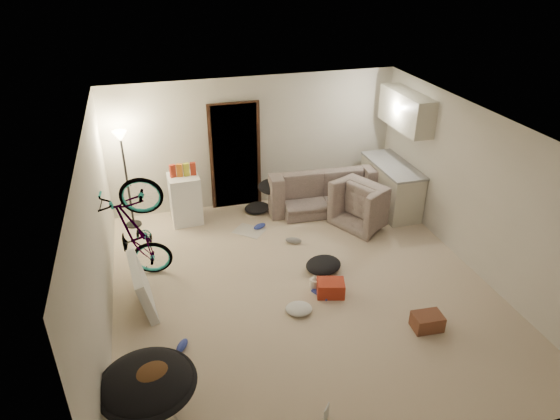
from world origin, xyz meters
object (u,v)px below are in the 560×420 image
object	(u,v)px
floor_lamp	(124,159)
tv_box	(142,286)
kitchen_counter	(391,187)
bicycle	(139,252)
juicer	(315,283)
mini_fridge	(185,199)
drink_case_b	(331,288)
armchair	(369,206)
drink_case_a	(427,322)
saucer_chair	(148,390)
sofa	(320,192)

from	to	relation	value
floor_lamp	tv_box	bearing A→B (deg)	-87.63
kitchen_counter	bicycle	distance (m)	4.85
floor_lamp	juicer	world-z (taller)	floor_lamp
kitchen_counter	mini_fridge	bearing A→B (deg)	171.90
drink_case_b	armchair	bearing A→B (deg)	68.03
floor_lamp	drink_case_a	bearing A→B (deg)	-46.69
kitchen_counter	armchair	size ratio (longest dim) A/B	1.56
saucer_chair	juicer	bearing A→B (deg)	35.22
saucer_chair	juicer	distance (m)	3.05
sofa	tv_box	distance (m)	4.10
tv_box	drink_case_a	bearing A→B (deg)	-28.86
armchair	bicycle	size ratio (longest dim) A/B	0.53
kitchen_counter	armchair	distance (m)	0.74
sofa	armchair	size ratio (longest dim) A/B	2.17
drink_case_a	kitchen_counter	bearing A→B (deg)	75.49
drink_case_a	drink_case_b	xyz separation A→B (m)	(-0.99, 1.04, 0.00)
armchair	drink_case_b	world-z (taller)	armchair
kitchen_counter	juicer	world-z (taller)	kitchen_counter
floor_lamp	armchair	bearing A→B (deg)	-13.74
floor_lamp	tv_box	world-z (taller)	floor_lamp
mini_fridge	drink_case_b	size ratio (longest dim) A/B	2.30
kitchen_counter	drink_case_a	bearing A→B (deg)	-108.40
tv_box	drink_case_a	distance (m)	3.95
kitchen_counter	bicycle	bearing A→B (deg)	-166.99
juicer	bicycle	bearing A→B (deg)	158.94
saucer_chair	drink_case_b	xyz separation A→B (m)	(2.64, 1.53, -0.32)
kitchen_counter	mini_fridge	xyz separation A→B (m)	(-3.86, 0.55, 0.02)
kitchen_counter	armchair	world-z (taller)	kitchen_counter
floor_lamp	saucer_chair	size ratio (longest dim) A/B	1.74
sofa	mini_fridge	xyz separation A→B (m)	(-2.59, 0.10, 0.15)
tv_box	bicycle	bearing A→B (deg)	84.15
armchair	saucer_chair	xyz separation A→B (m)	(-4.11, -3.41, 0.13)
tv_box	juicer	bearing A→B (deg)	-12.33
drink_case_b	saucer_chair	bearing A→B (deg)	-134.10
saucer_chair	tv_box	bearing A→B (deg)	90.00
saucer_chair	drink_case_b	world-z (taller)	saucer_chair
drink_case_b	floor_lamp	bearing A→B (deg)	149.12
floor_lamp	tv_box	distance (m)	2.61
floor_lamp	drink_case_b	distance (m)	4.18
bicycle	saucer_chair	world-z (taller)	bicycle
juicer	tv_box	bearing A→B (deg)	173.53
bicycle	tv_box	distance (m)	0.69
sofa	juicer	distance (m)	2.69
drink_case_b	kitchen_counter	bearing A→B (deg)	63.32
tv_box	juicer	size ratio (longest dim) A/B	4.66
floor_lamp	sofa	bearing A→B (deg)	-3.22
juicer	drink_case_b	bearing A→B (deg)	-53.37
armchair	mini_fridge	world-z (taller)	mini_fridge
armchair	mini_fridge	size ratio (longest dim) A/B	1.05
floor_lamp	mini_fridge	xyz separation A→B (m)	(0.97, -0.10, -0.85)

